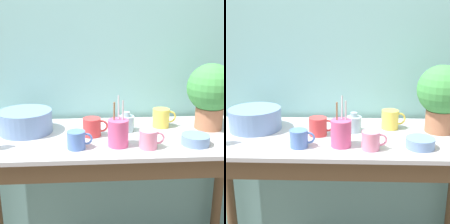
% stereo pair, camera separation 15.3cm
% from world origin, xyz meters
% --- Properties ---
extents(wall_back, '(6.00, 0.05, 2.40)m').
position_xyz_m(wall_back, '(0.00, 0.64, 1.20)').
color(wall_back, '#7AB2B2').
rests_on(wall_back, ground_plane).
extents(counter_table, '(1.48, 0.58, 0.88)m').
position_xyz_m(counter_table, '(0.00, 0.27, 0.70)').
color(counter_table, brown).
rests_on(counter_table, ground_plane).
extents(potted_plant, '(0.25, 0.25, 0.35)m').
position_xyz_m(potted_plant, '(0.52, 0.36, 1.08)').
color(potted_plant, '#A36647').
rests_on(potted_plant, counter_table).
extents(bowl_wash_large, '(0.27, 0.27, 0.11)m').
position_xyz_m(bowl_wash_large, '(-0.44, 0.37, 0.93)').
color(bowl_wash_large, '#6684B2').
rests_on(bowl_wash_large, counter_table).
extents(bottle_short, '(0.08, 0.08, 0.10)m').
position_xyz_m(bottle_short, '(0.08, 0.35, 0.92)').
color(bottle_short, '#93B2BC').
rests_on(bottle_short, counter_table).
extents(mug_pink, '(0.11, 0.08, 0.08)m').
position_xyz_m(mug_pink, '(0.15, 0.11, 0.92)').
color(mug_pink, pink).
rests_on(mug_pink, counter_table).
extents(mug_blue, '(0.11, 0.08, 0.08)m').
position_xyz_m(mug_blue, '(-0.17, 0.13, 0.92)').
color(mug_blue, '#4C70B7').
rests_on(mug_blue, counter_table).
extents(mug_red, '(0.12, 0.09, 0.09)m').
position_xyz_m(mug_red, '(-0.10, 0.29, 0.92)').
color(mug_red, '#C63838').
rests_on(mug_red, counter_table).
extents(mug_yellow, '(0.13, 0.09, 0.10)m').
position_xyz_m(mug_yellow, '(0.27, 0.40, 0.93)').
color(mug_yellow, '#E5CC4C').
rests_on(mug_yellow, counter_table).
extents(bowl_small_blue, '(0.13, 0.13, 0.05)m').
position_xyz_m(bowl_small_blue, '(0.38, 0.14, 0.90)').
color(bowl_small_blue, '#6684B2').
rests_on(bowl_small_blue, counter_table).
extents(utensil_cup, '(0.09, 0.09, 0.23)m').
position_xyz_m(utensil_cup, '(0.02, 0.15, 0.94)').
color(utensil_cup, '#CC4C7F').
rests_on(utensil_cup, counter_table).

